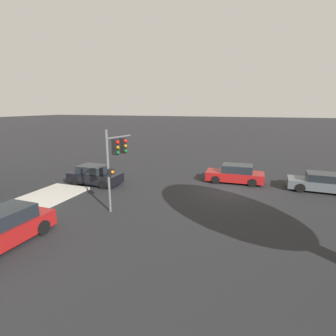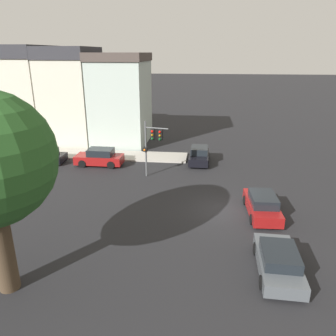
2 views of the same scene
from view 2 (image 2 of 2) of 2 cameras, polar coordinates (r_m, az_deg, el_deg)
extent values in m
plane|color=black|center=(22.61, 9.86, -7.24)|extent=(300.00, 300.00, 0.00)
cube|color=#ADBCB2|center=(38.60, -8.08, 11.14)|extent=(7.75, 5.74, 9.16)
cube|color=#473D38|center=(38.21, -8.45, 18.61)|extent=(8.06, 5.97, 0.89)
cube|color=beige|center=(40.02, -16.32, 10.99)|extent=(6.99, 5.40, 9.34)
cube|color=#2D2D33|center=(39.66, -17.08, 18.60)|extent=(7.27, 5.61, 1.32)
cube|color=beige|center=(43.04, -23.86, 10.74)|extent=(7.71, 6.62, 9.44)
cube|color=#2D2D33|center=(42.71, -24.89, 17.89)|extent=(8.02, 6.89, 1.39)
cylinder|color=#423323|center=(16.24, -26.78, -12.49)|extent=(0.89, 0.89, 4.05)
cylinder|color=#515456|center=(27.53, -3.86, 3.25)|extent=(0.14, 0.14, 4.76)
cylinder|color=#515456|center=(26.72, -1.98, 6.95)|extent=(0.50, 1.94, 0.10)
cube|color=black|center=(26.96, -2.63, 5.85)|extent=(0.36, 0.36, 0.90)
sphere|color=red|center=(26.71, -2.78, 6.39)|extent=(0.20, 0.20, 0.20)
sphere|color=#99660F|center=(26.78, -2.77, 5.76)|extent=(0.20, 0.20, 0.20)
sphere|color=#0F511E|center=(26.86, -2.76, 5.14)|extent=(0.20, 0.20, 0.20)
cube|color=black|center=(26.74, -1.31, 5.75)|extent=(0.36, 0.36, 0.90)
sphere|color=red|center=(26.49, -1.45, 6.29)|extent=(0.20, 0.20, 0.20)
sphere|color=#99660F|center=(26.56, -1.44, 5.66)|extent=(0.20, 0.20, 0.20)
sphere|color=#0F511E|center=(26.64, -1.44, 5.03)|extent=(0.20, 0.20, 0.20)
cube|color=black|center=(27.36, -4.00, 3.23)|extent=(0.29, 0.39, 0.35)
sphere|color=orange|center=(27.24, -4.11, 3.15)|extent=(0.18, 0.18, 0.18)
cube|color=maroon|center=(22.40, 16.00, -6.52)|extent=(4.56, 1.96, 0.69)
cube|color=black|center=(21.97, 16.25, -5.20)|extent=(2.39, 1.66, 0.60)
cylinder|color=black|center=(23.56, 13.31, -5.48)|extent=(0.66, 0.25, 0.65)
cylinder|color=black|center=(23.90, 17.29, -5.49)|extent=(0.66, 0.25, 0.65)
cylinder|color=black|center=(21.11, 14.43, -8.65)|extent=(0.66, 0.25, 0.65)
cylinder|color=black|center=(21.48, 18.88, -8.60)|extent=(0.66, 0.25, 0.65)
cube|color=#4C5156|center=(17.21, 18.59, -15.43)|extent=(4.42, 2.00, 0.63)
cube|color=black|center=(16.75, 18.91, -14.14)|extent=(2.32, 1.71, 0.52)
cylinder|color=black|center=(18.27, 15.05, -13.44)|extent=(0.67, 0.24, 0.66)
cylinder|color=black|center=(18.59, 20.57, -13.47)|extent=(0.67, 0.24, 0.66)
cylinder|color=black|center=(16.08, 16.12, -18.63)|extent=(0.67, 0.24, 0.66)
cylinder|color=black|center=(16.44, 22.50, -18.52)|extent=(0.67, 0.24, 0.66)
cube|color=black|center=(31.61, 5.44, 1.90)|extent=(4.20, 1.90, 0.73)
cube|color=black|center=(31.58, 5.49, 3.13)|extent=(2.20, 1.64, 0.59)
cylinder|color=black|center=(30.44, 6.92, 0.71)|extent=(0.68, 0.24, 0.67)
cylinder|color=black|center=(30.50, 3.73, 0.85)|extent=(0.68, 0.24, 0.67)
cylinder|color=black|center=(32.90, 7.00, 2.15)|extent=(0.68, 0.24, 0.67)
cylinder|color=black|center=(32.95, 4.06, 2.27)|extent=(0.68, 0.24, 0.67)
cube|color=maroon|center=(31.43, -11.87, 1.52)|extent=(1.90, 4.42, 0.78)
cube|color=black|center=(31.17, -11.65, 2.74)|extent=(1.66, 2.31, 0.62)
cylinder|color=black|center=(31.19, -14.71, 0.71)|extent=(0.23, 0.72, 0.71)
cylinder|color=black|center=(32.73, -13.63, 1.68)|extent=(0.23, 0.72, 0.71)
cylinder|color=black|center=(30.31, -9.91, 0.52)|extent=(0.23, 0.72, 0.71)
cylinder|color=black|center=(31.89, -9.03, 1.53)|extent=(0.23, 0.72, 0.71)
cube|color=black|center=(33.61, -20.73, 1.71)|extent=(1.97, 4.01, 0.71)
cube|color=black|center=(33.37, -20.62, 2.73)|extent=(1.70, 2.10, 0.55)
cylinder|color=black|center=(33.56, -23.22, 0.97)|extent=(0.24, 0.63, 0.62)
cylinder|color=black|center=(34.99, -21.80, 1.88)|extent=(0.24, 0.63, 0.62)
cylinder|color=black|center=(32.37, -19.48, 0.81)|extent=(0.24, 0.63, 0.62)
cylinder|color=black|center=(33.86, -18.17, 1.76)|extent=(0.24, 0.63, 0.62)
cylinder|color=black|center=(35.15, -27.01, 1.25)|extent=(0.24, 0.68, 0.67)
cylinder|color=black|center=(36.45, -25.77, 2.04)|extent=(0.24, 0.68, 0.67)
camera|label=1|loc=(25.09, -36.91, 6.21)|focal=28.00mm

